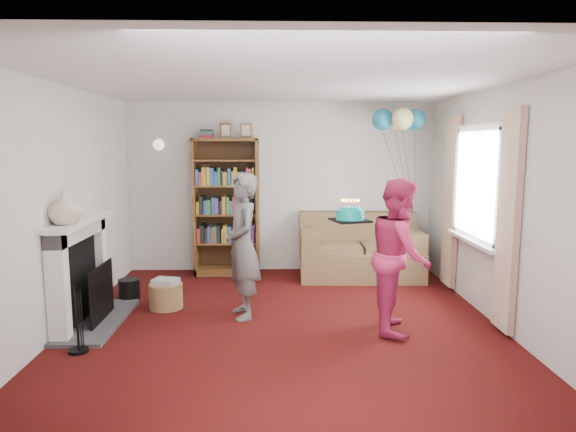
{
  "coord_description": "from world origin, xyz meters",
  "views": [
    {
      "loc": [
        -0.1,
        -5.12,
        1.91
      ],
      "look_at": [
        0.06,
        0.6,
        1.09
      ],
      "focal_mm": 32.0,
      "sensor_mm": 36.0,
      "label": 1
    }
  ],
  "objects_px": {
    "sofa": "(360,253)",
    "person_striped": "(243,246)",
    "birthday_cake": "(350,215)",
    "person_magenta": "(400,255)",
    "bookcase": "(227,208)"
  },
  "relations": [
    {
      "from": "sofa",
      "to": "person_striped",
      "type": "xyz_separation_m",
      "value": [
        -1.58,
        -1.7,
        0.45
      ]
    },
    {
      "from": "birthday_cake",
      "to": "person_magenta",
      "type": "bearing_deg",
      "value": -11.75
    },
    {
      "from": "person_magenta",
      "to": "birthday_cake",
      "type": "height_order",
      "value": "person_magenta"
    },
    {
      "from": "person_magenta",
      "to": "birthday_cake",
      "type": "distance_m",
      "value": 0.65
    },
    {
      "from": "sofa",
      "to": "person_striped",
      "type": "relative_size",
      "value": 1.08
    },
    {
      "from": "person_striped",
      "to": "bookcase",
      "type": "bearing_deg",
      "value": 175.62
    },
    {
      "from": "person_striped",
      "to": "birthday_cake",
      "type": "height_order",
      "value": "person_striped"
    },
    {
      "from": "bookcase",
      "to": "sofa",
      "type": "distance_m",
      "value": 2.03
    },
    {
      "from": "birthday_cake",
      "to": "bookcase",
      "type": "bearing_deg",
      "value": 122.74
    },
    {
      "from": "person_magenta",
      "to": "bookcase",
      "type": "bearing_deg",
      "value": 49.09
    },
    {
      "from": "bookcase",
      "to": "sofa",
      "type": "height_order",
      "value": "bookcase"
    },
    {
      "from": "person_magenta",
      "to": "birthday_cake",
      "type": "xyz_separation_m",
      "value": [
        -0.5,
        0.1,
        0.4
      ]
    },
    {
      "from": "bookcase",
      "to": "person_striped",
      "type": "relative_size",
      "value": 1.38
    },
    {
      "from": "birthday_cake",
      "to": "sofa",
      "type": "bearing_deg",
      "value": 77.43
    },
    {
      "from": "person_striped",
      "to": "person_magenta",
      "type": "distance_m",
      "value": 1.68
    }
  ]
}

